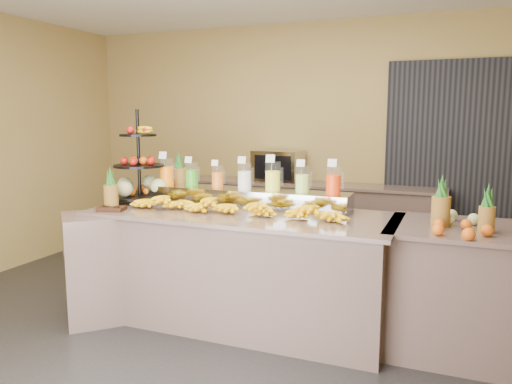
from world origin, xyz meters
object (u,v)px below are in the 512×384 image
Objects in this scene: fruit_stand at (143,178)px; condiment_caddy at (112,209)px; oven_warmer at (278,166)px; pitcher_tray at (245,197)px; banana_heap at (233,205)px; right_fruit_pile at (460,222)px.

fruit_stand reaches higher than condiment_caddy.
fruit_stand is 1.50× the size of oven_warmer.
condiment_caddy is 2.38m from oven_warmer.
condiment_caddy is 0.38× the size of oven_warmer.
condiment_caddy is at bearing -103.32° from oven_warmer.
banana_heap is at bearing -82.09° from pitcher_tray.
fruit_stand is 3.95× the size of condiment_caddy.
pitcher_tray is 1.12m from condiment_caddy.
oven_warmer is at bearing 135.01° from right_fruit_pile.
fruit_stand reaches higher than right_fruit_pile.
fruit_stand is at bearing -173.51° from pitcher_tray.
right_fruit_pile is 2.85m from oven_warmer.
condiment_caddy is (-0.93, -0.61, -0.06)m from pitcher_tray.
condiment_caddy is (0.03, -0.50, -0.20)m from fruit_stand.
pitcher_tray is at bearing 20.64° from fruit_stand.
oven_warmer is at bearing 99.33° from banana_heap.
fruit_stand reaches higher than pitcher_tray.
right_fruit_pile reaches higher than condiment_caddy.
oven_warmer is (0.68, 1.78, -0.03)m from fruit_stand.
pitcher_tray is at bearing -77.77° from oven_warmer.
banana_heap is at bearing 1.79° from fruit_stand.
fruit_stand is (-1.01, 0.22, 0.15)m from banana_heap.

